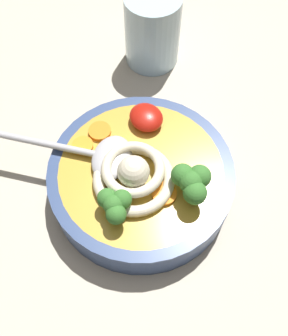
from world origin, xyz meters
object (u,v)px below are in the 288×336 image
noodle_pile (134,175)px  soup_spoon (100,155)px  soup_bowl (144,177)px  drinking_glass (152,30)px

noodle_pile → soup_spoon: bearing=15.3°
noodle_pile → soup_bowl: bearing=-76.1°
soup_spoon → drinking_glass: (12.02, -17.78, -0.22)cm
noodle_pile → soup_spoon: 4.72cm
soup_bowl → soup_spoon: (4.08, 3.08, 3.04)cm
drinking_glass → soup_spoon: bearing=124.1°
noodle_pile → drinking_glass: (16.55, -16.54, -0.66)cm
soup_bowl → soup_spoon: size_ratio=1.35×
noodle_pile → drinking_glass: 23.41cm
noodle_pile → soup_spoon: size_ratio=0.63×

